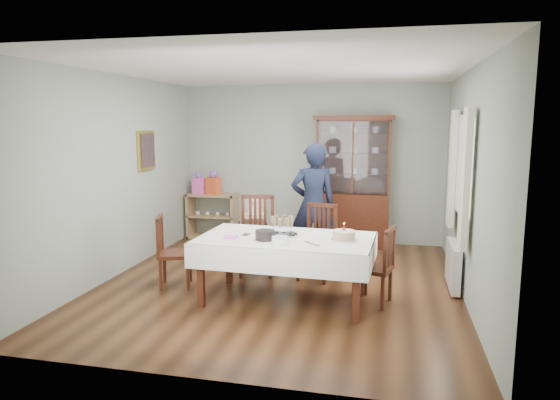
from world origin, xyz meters
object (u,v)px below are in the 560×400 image
(dining_table, at_px, (286,269))
(champagne_tray, at_px, (282,230))
(sideboard, at_px, (212,216))
(chair_end_left, at_px, (174,265))
(chair_far_right, at_px, (317,257))
(woman, at_px, (313,205))
(high_chair, at_px, (254,237))
(china_cabinet, at_px, (353,180))
(chair_end_right, at_px, (374,281))
(gift_bag_pink, at_px, (199,184))
(gift_bag_orange, at_px, (213,184))
(chair_far_left, at_px, (257,251))
(birthday_cake, at_px, (344,236))

(dining_table, xyz_separation_m, champagne_tray, (-0.06, 0.08, 0.45))
(sideboard, xyz_separation_m, chair_end_left, (0.46, -2.65, -0.13))
(chair_far_right, distance_m, woman, 0.90)
(high_chair, relative_size, champagne_tray, 2.62)
(china_cabinet, distance_m, chair_end_right, 2.87)
(chair_far_right, bearing_deg, gift_bag_pink, 154.13)
(sideboard, bearing_deg, gift_bag_orange, -27.99)
(sideboard, bearing_deg, chair_far_left, -54.78)
(birthday_cake, bearing_deg, chair_far_right, 115.20)
(sideboard, bearing_deg, champagne_tray, -55.74)
(chair_far_right, relative_size, chair_end_left, 1.09)
(dining_table, height_order, chair_end_right, chair_end_right)
(birthday_cake, bearing_deg, woman, 110.53)
(woman, distance_m, birthday_cake, 1.70)
(sideboard, distance_m, high_chair, 1.79)
(chair_far_right, distance_m, chair_end_left, 1.86)
(chair_far_right, bearing_deg, china_cabinet, 93.26)
(chair_end_left, bearing_deg, chair_far_left, -67.44)
(champagne_tray, distance_m, gift_bag_pink, 3.49)
(chair_far_left, distance_m, chair_end_left, 1.16)
(champagne_tray, distance_m, birthday_cake, 0.73)
(chair_far_left, relative_size, champagne_tray, 2.84)
(woman, bearing_deg, dining_table, 70.00)
(sideboard, height_order, chair_end_right, chair_end_right)
(chair_end_left, bearing_deg, champagne_tray, -112.55)
(chair_far_left, xyz_separation_m, gift_bag_pink, (-1.59, 1.89, 0.65))
(woman, distance_m, high_chair, 1.01)
(chair_far_left, relative_size, gift_bag_orange, 2.52)
(woman, xyz_separation_m, gift_bag_orange, (-1.99, 1.26, 0.10))
(champagne_tray, height_order, gift_bag_pink, gift_bag_pink)
(chair_far_right, xyz_separation_m, gift_bag_orange, (-2.15, 1.92, 0.69))
(birthday_cake, bearing_deg, dining_table, 178.89)
(chair_end_right, distance_m, birthday_cake, 0.66)
(chair_far_right, bearing_deg, high_chair, 163.01)
(gift_bag_orange, bearing_deg, chair_end_left, -80.82)
(chair_end_right, distance_m, gift_bag_orange, 4.05)
(dining_table, height_order, birthday_cake, birthday_cake)
(dining_table, height_order, woman, woman)
(dining_table, distance_m, gift_bag_pink, 3.63)
(china_cabinet, xyz_separation_m, birthday_cake, (0.12, -2.85, -0.31))
(champagne_tray, bearing_deg, gift_bag_pink, 127.71)
(chair_far_right, bearing_deg, champagne_tray, -96.69)
(china_cabinet, height_order, chair_end_left, china_cabinet)
(chair_far_left, relative_size, chair_end_left, 1.17)
(chair_end_right, xyz_separation_m, champagne_tray, (-1.07, -0.06, 0.56))
(sideboard, bearing_deg, high_chair, -49.61)
(chair_far_right, relative_size, woman, 0.56)
(chair_far_right, relative_size, gift_bag_orange, 2.33)
(high_chair, xyz_separation_m, gift_bag_pink, (-1.40, 1.34, 0.59))
(gift_bag_pink, bearing_deg, chair_end_left, -75.05)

